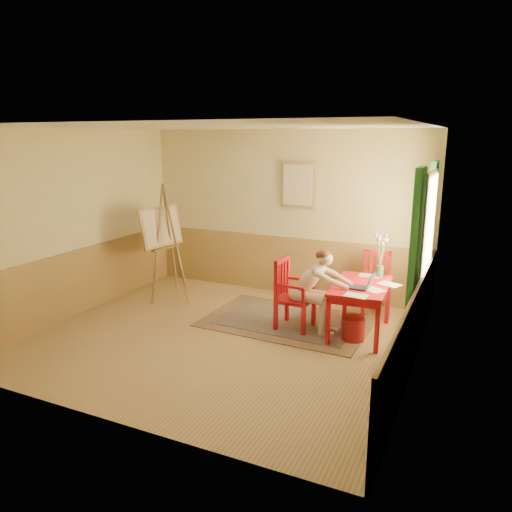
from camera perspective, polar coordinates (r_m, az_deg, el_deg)
The scene contains 14 objects.
room at distance 6.40m, azimuth -4.11°, elevation 2.21°, with size 5.04×4.54×2.84m.
wainscot at distance 7.31m, azimuth -0.97°, elevation -3.58°, with size 5.00×4.50×1.00m.
window at distance 6.75m, azimuth 19.03°, elevation 1.60°, with size 0.12×2.01×2.20m.
wall_portrait at distance 8.22m, azimuth 4.91°, elevation 8.27°, with size 0.60×0.05×0.76m.
rug at distance 7.35m, azimuth 3.65°, elevation -7.57°, with size 2.45×1.67×0.02m.
table at distance 6.85m, azimuth 12.11°, elevation -3.97°, with size 0.79×1.24×0.72m.
chair_left at distance 6.95m, azimuth 4.20°, elevation -4.45°, with size 0.48×0.47×1.02m.
chair_back at distance 7.76m, azimuth 13.85°, elevation -3.12°, with size 0.51×0.52×0.96m.
figure at distance 6.80m, azimuth 6.74°, elevation -3.59°, with size 0.89×0.39×1.20m.
laptop at distance 6.62m, azimuth 12.16°, elevation -3.35°, with size 0.38×0.24×0.22m.
papers at distance 6.77m, azimuth 13.41°, elevation -3.41°, with size 0.67×1.21×0.00m.
vase at distance 7.17m, azimuth 14.31°, elevation -0.13°, with size 0.23×0.33×0.63m.
wastebasket at distance 6.77m, azimuth 11.23°, elevation -8.34°, with size 0.30×0.30×0.33m, color red.
easel at distance 8.17m, azimuth -10.78°, elevation 2.79°, with size 0.70×0.88×1.96m.
Camera 1 is at (3.05, -5.48, 2.68)m, focal length 34.30 mm.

